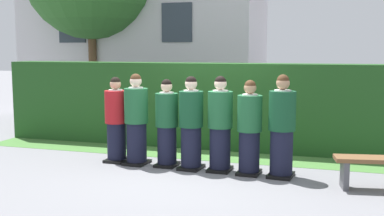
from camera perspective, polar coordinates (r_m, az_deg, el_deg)
name	(u,v)px	position (r m, az deg, el deg)	size (l,w,h in m)	color
ground_plane	(192,168)	(8.21, 0.00, -7.29)	(60.00, 60.00, 0.00)	slate
student_in_red_blazer	(116,122)	(8.69, -9.12, -1.63)	(0.40, 0.49, 1.55)	black
student_front_row_1	(136,121)	(8.44, -6.72, -1.61)	(0.42, 0.52, 1.62)	black
student_front_row_2	(167,125)	(8.25, -3.05, -2.07)	(0.40, 0.45, 1.53)	black
student_front_row_3	(191,125)	(8.03, -0.11, -2.09)	(0.41, 0.48, 1.59)	black
student_front_row_4	(220,126)	(7.92, 3.41, -2.20)	(0.42, 0.46, 1.60)	black
student_front_row_5	(249,130)	(7.76, 6.94, -2.62)	(0.40, 0.50, 1.55)	black
student_front_row_6	(282,129)	(7.66, 10.78, -2.45)	(0.43, 0.50, 1.65)	black
hedge	(219,106)	(9.80, 3.21, 0.28)	(9.56, 0.70, 1.76)	#214C1E
school_building_main	(145,5)	(15.79, -5.66, 12.24)	(7.92, 3.57, 6.74)	silver
wooden_bench	(384,166)	(7.46, 22.12, -6.52)	(1.44, 0.60, 0.48)	brown
lawn_strip	(208,155)	(9.18, 1.95, -5.71)	(9.56, 0.90, 0.01)	#477A38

